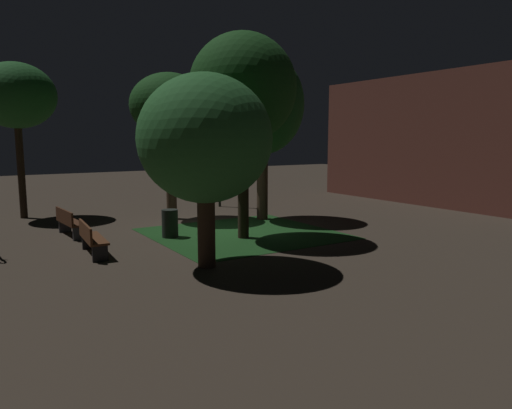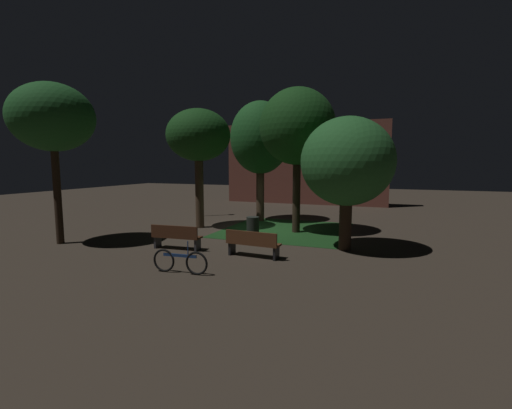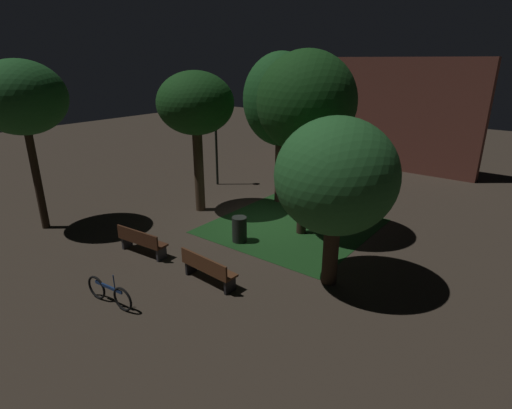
{
  "view_description": "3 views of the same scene",
  "coord_description": "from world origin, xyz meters",
  "px_view_note": "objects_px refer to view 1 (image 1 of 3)",
  "views": [
    {
      "loc": [
        14.33,
        -7.54,
        3.13
      ],
      "look_at": [
        1.14,
        0.78,
        0.93
      ],
      "focal_mm": 33.2,
      "sensor_mm": 36.0,
      "label": 1
    },
    {
      "loc": [
        5.55,
        -14.93,
        3.04
      ],
      "look_at": [
        0.04,
        -0.64,
        1.24
      ],
      "focal_mm": 24.37,
      "sensor_mm": 36.0,
      "label": 2
    },
    {
      "loc": [
        8.53,
        -11.66,
        5.94
      ],
      "look_at": [
        0.27,
        -0.86,
        1.0
      ],
      "focal_mm": 28.07,
      "sensor_mm": 36.0,
      "label": 3
    }
  ],
  "objects_px": {
    "tree_tall_center": "(169,107)",
    "trash_bin": "(170,224)",
    "bench_front_left": "(69,222)",
    "bench_path_side": "(91,238)",
    "tree_back_left": "(205,140)",
    "lamp_post_plaza_east": "(219,145)",
    "tree_lawn_side": "(243,89)",
    "tree_right_canopy": "(262,105)",
    "tree_left_canopy": "(16,96)"
  },
  "relations": [
    {
      "from": "bench_path_side",
      "to": "trash_bin",
      "type": "relative_size",
      "value": 2.04
    },
    {
      "from": "bench_front_left",
      "to": "bench_path_side",
      "type": "xyz_separation_m",
      "value": [
        2.93,
        -0.0,
        0.0
      ]
    },
    {
      "from": "bench_front_left",
      "to": "tree_right_canopy",
      "type": "xyz_separation_m",
      "value": [
        0.59,
        7.0,
        3.87
      ]
    },
    {
      "from": "tree_back_left",
      "to": "trash_bin",
      "type": "bearing_deg",
      "value": 171.53
    },
    {
      "from": "bench_front_left",
      "to": "lamp_post_plaza_east",
      "type": "relative_size",
      "value": 0.45
    },
    {
      "from": "tree_right_canopy",
      "to": "trash_bin",
      "type": "relative_size",
      "value": 7.02
    },
    {
      "from": "bench_front_left",
      "to": "tree_left_canopy",
      "type": "xyz_separation_m",
      "value": [
        -4.68,
        -0.81,
        4.22
      ]
    },
    {
      "from": "bench_path_side",
      "to": "lamp_post_plaza_east",
      "type": "distance_m",
      "value": 9.81
    },
    {
      "from": "lamp_post_plaza_east",
      "to": "trash_bin",
      "type": "bearing_deg",
      "value": -41.09
    },
    {
      "from": "bench_front_left",
      "to": "tree_lawn_side",
      "type": "distance_m",
      "value": 6.95
    },
    {
      "from": "tree_lawn_side",
      "to": "tree_right_canopy",
      "type": "xyz_separation_m",
      "value": [
        -2.6,
        2.4,
        -0.25
      ]
    },
    {
      "from": "tree_left_canopy",
      "to": "tree_right_canopy",
      "type": "xyz_separation_m",
      "value": [
        5.26,
        7.8,
        -0.35
      ]
    },
    {
      "from": "bench_path_side",
      "to": "tree_tall_center",
      "type": "bearing_deg",
      "value": 136.72
    },
    {
      "from": "bench_front_left",
      "to": "lamp_post_plaza_east",
      "type": "xyz_separation_m",
      "value": [
        -3.32,
        7.2,
        2.34
      ]
    },
    {
      "from": "bench_front_left",
      "to": "tree_tall_center",
      "type": "xyz_separation_m",
      "value": [
        -1.4,
        4.08,
        3.82
      ]
    },
    {
      "from": "bench_front_left",
      "to": "tree_right_canopy",
      "type": "height_order",
      "value": "tree_right_canopy"
    },
    {
      "from": "tree_left_canopy",
      "to": "tree_tall_center",
      "type": "xyz_separation_m",
      "value": [
        3.27,
        4.88,
        -0.4
      ]
    },
    {
      "from": "bench_path_side",
      "to": "tree_right_canopy",
      "type": "distance_m",
      "value": 8.33
    },
    {
      "from": "bench_path_side",
      "to": "trash_bin",
      "type": "xyz_separation_m",
      "value": [
        -1.05,
        2.67,
        -0.03
      ]
    },
    {
      "from": "tree_tall_center",
      "to": "tree_back_left",
      "type": "relative_size",
      "value": 1.2
    },
    {
      "from": "trash_bin",
      "to": "lamp_post_plaza_east",
      "type": "bearing_deg",
      "value": 138.91
    },
    {
      "from": "tree_tall_center",
      "to": "trash_bin",
      "type": "relative_size",
      "value": 6.24
    },
    {
      "from": "tree_back_left",
      "to": "lamp_post_plaza_east",
      "type": "distance_m",
      "value": 10.27
    },
    {
      "from": "tree_right_canopy",
      "to": "lamp_post_plaza_east",
      "type": "height_order",
      "value": "tree_right_canopy"
    },
    {
      "from": "bench_front_left",
      "to": "tree_left_canopy",
      "type": "distance_m",
      "value": 6.35
    },
    {
      "from": "bench_front_left",
      "to": "bench_path_side",
      "type": "relative_size",
      "value": 1.0
    },
    {
      "from": "tree_tall_center",
      "to": "tree_lawn_side",
      "type": "height_order",
      "value": "tree_lawn_side"
    },
    {
      "from": "tree_tall_center",
      "to": "lamp_post_plaza_east",
      "type": "xyz_separation_m",
      "value": [
        -1.91,
        3.12,
        -1.48
      ]
    },
    {
      "from": "tree_back_left",
      "to": "trash_bin",
      "type": "xyz_separation_m",
      "value": [
        -3.73,
        0.56,
        -2.65
      ]
    },
    {
      "from": "lamp_post_plaza_east",
      "to": "tree_lawn_side",
      "type": "bearing_deg",
      "value": -21.8
    },
    {
      "from": "tree_left_canopy",
      "to": "tree_lawn_side",
      "type": "relative_size",
      "value": 0.95
    },
    {
      "from": "lamp_post_plaza_east",
      "to": "trash_bin",
      "type": "relative_size",
      "value": 4.57
    },
    {
      "from": "tree_lawn_side",
      "to": "tree_tall_center",
      "type": "bearing_deg",
      "value": -173.5
    },
    {
      "from": "tree_lawn_side",
      "to": "trash_bin",
      "type": "height_order",
      "value": "tree_lawn_side"
    },
    {
      "from": "tree_back_left",
      "to": "tree_lawn_side",
      "type": "bearing_deg",
      "value": 134.3
    },
    {
      "from": "trash_bin",
      "to": "tree_left_canopy",
      "type": "bearing_deg",
      "value": -152.02
    },
    {
      "from": "bench_front_left",
      "to": "tree_left_canopy",
      "type": "bearing_deg",
      "value": -170.21
    },
    {
      "from": "bench_path_side",
      "to": "lamp_post_plaza_east",
      "type": "bearing_deg",
      "value": 130.92
    },
    {
      "from": "bench_front_left",
      "to": "tree_lawn_side",
      "type": "xyz_separation_m",
      "value": [
        3.19,
        4.6,
        4.12
      ]
    },
    {
      "from": "tree_tall_center",
      "to": "trash_bin",
      "type": "xyz_separation_m",
      "value": [
        3.28,
        -1.4,
        -3.85
      ]
    },
    {
      "from": "trash_bin",
      "to": "tree_lawn_side",
      "type": "bearing_deg",
      "value": 55.76
    },
    {
      "from": "tree_left_canopy",
      "to": "lamp_post_plaza_east",
      "type": "height_order",
      "value": "tree_left_canopy"
    },
    {
      "from": "tree_left_canopy",
      "to": "bench_front_left",
      "type": "bearing_deg",
      "value": 9.79
    },
    {
      "from": "tree_back_left",
      "to": "tree_right_canopy",
      "type": "xyz_separation_m",
      "value": [
        -5.02,
        4.88,
        1.26
      ]
    },
    {
      "from": "bench_front_left",
      "to": "tree_back_left",
      "type": "bearing_deg",
      "value": 20.69
    },
    {
      "from": "bench_front_left",
      "to": "bench_path_side",
      "type": "distance_m",
      "value": 2.93
    },
    {
      "from": "bench_front_left",
      "to": "tree_back_left",
      "type": "relative_size",
      "value": 0.39
    },
    {
      "from": "lamp_post_plaza_east",
      "to": "tree_tall_center",
      "type": "bearing_deg",
      "value": -58.52
    },
    {
      "from": "bench_path_side",
      "to": "tree_left_canopy",
      "type": "xyz_separation_m",
      "value": [
        -7.6,
        -0.81,
        4.22
      ]
    },
    {
      "from": "tree_right_canopy",
      "to": "lamp_post_plaza_east",
      "type": "bearing_deg",
      "value": 177.04
    }
  ]
}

